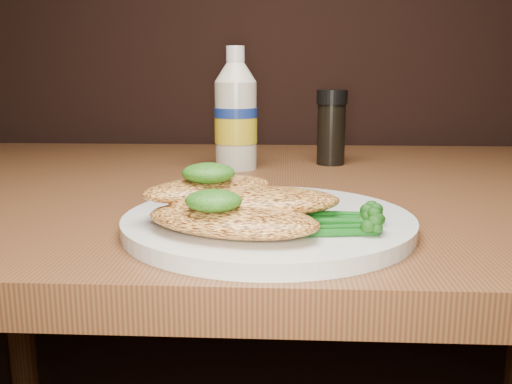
{
  "coord_description": "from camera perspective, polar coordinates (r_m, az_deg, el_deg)",
  "views": [
    {
      "loc": [
        0.04,
        0.27,
        0.9
      ],
      "look_at": [
        0.01,
        0.8,
        0.79
      ],
      "focal_mm": 39.74,
      "sensor_mm": 36.0,
      "label": 1
    }
  ],
  "objects": [
    {
      "name": "broccolini_bundle",
      "position": [
        0.51,
        6.85,
        -2.54
      ],
      "size": [
        0.16,
        0.14,
        0.02
      ],
      "primitive_type": null,
      "rotation": [
        0.0,
        0.0,
        -0.23
      ],
      "color": "#115114",
      "rests_on": "plate"
    },
    {
      "name": "chicken_front",
      "position": [
        0.49,
        -2.42,
        -2.79
      ],
      "size": [
        0.17,
        0.13,
        0.03
      ],
      "primitive_type": "ellipsoid",
      "rotation": [
        0.0,
        0.0,
        -0.31
      ],
      "color": "#FBA94F",
      "rests_on": "plate"
    },
    {
      "name": "mayo_bottle",
      "position": [
        0.89,
        -2.05,
        8.39
      ],
      "size": [
        0.07,
        0.07,
        0.19
      ],
      "primitive_type": null,
      "rotation": [
        0.0,
        0.0,
        0.05
      ],
      "color": "beige",
      "rests_on": "dining_table"
    },
    {
      "name": "chicken_mid",
      "position": [
        0.52,
        -0.19,
        -0.93
      ],
      "size": [
        0.17,
        0.1,
        0.02
      ],
      "primitive_type": "ellipsoid",
      "rotation": [
        0.0,
        0.0,
        0.11
      ],
      "color": "#FBA94F",
      "rests_on": "plate"
    },
    {
      "name": "chicken_back",
      "position": [
        0.55,
        -4.81,
        0.33
      ],
      "size": [
        0.15,
        0.13,
        0.02
      ],
      "primitive_type": "ellipsoid",
      "rotation": [
        0.0,
        0.0,
        0.61
      ],
      "color": "#FBA94F",
      "rests_on": "plate"
    },
    {
      "name": "pesto_front",
      "position": [
        0.48,
        -4.3,
        -0.88
      ],
      "size": [
        0.05,
        0.05,
        0.02
      ],
      "primitive_type": "ellipsoid",
      "rotation": [
        0.0,
        0.0,
        -0.12
      ],
      "color": "#083808",
      "rests_on": "chicken_front"
    },
    {
      "name": "pesto_back",
      "position": [
        0.54,
        -4.82,
        1.91
      ],
      "size": [
        0.05,
        0.05,
        0.02
      ],
      "primitive_type": "ellipsoid",
      "rotation": [
        0.0,
        0.0,
        -0.0
      ],
      "color": "#083808",
      "rests_on": "chicken_back"
    },
    {
      "name": "plate",
      "position": [
        0.56,
        1.25,
        -3.09
      ],
      "size": [
        0.28,
        0.28,
        0.01
      ],
      "primitive_type": "cylinder",
      "color": "silver",
      "rests_on": "dining_table"
    },
    {
      "name": "pepper_grinder",
      "position": [
        0.95,
        7.59,
        6.45
      ],
      "size": [
        0.06,
        0.06,
        0.12
      ],
      "primitive_type": null,
      "rotation": [
        0.0,
        0.0,
        -0.29
      ],
      "color": "black",
      "rests_on": "dining_table"
    }
  ]
}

